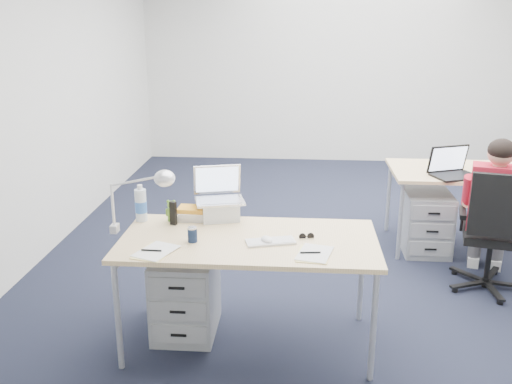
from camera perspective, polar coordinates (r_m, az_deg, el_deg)
floor at (r=5.29m, az=12.35°, el=-6.05°), size 7.00×7.00×0.00m
room at (r=4.89m, az=13.66°, el=12.74°), size 6.02×7.02×2.80m
desk_near at (r=3.57m, az=-0.74°, el=-5.36°), size 1.60×0.80×0.73m
desk_far at (r=5.50m, az=21.62°, el=1.55°), size 1.60×0.80×0.73m
office_chair at (r=4.79m, az=22.31°, el=-5.93°), size 0.74×0.74×0.98m
seated_person at (r=4.85m, az=22.58°, el=-1.74°), size 0.48×0.71×1.18m
drawer_pedestal_near at (r=3.90m, az=-7.03°, el=-10.08°), size 0.40×0.50×0.55m
drawer_pedestal_far at (r=5.37m, az=16.63°, el=-2.90°), size 0.40×0.50×0.55m
silver_laptop at (r=3.85m, az=-3.66°, el=-0.25°), size 0.38×0.33×0.34m
wireless_keyboard at (r=3.49m, az=1.46°, el=-4.97°), size 0.32×0.20×0.01m
computer_mouse at (r=3.49m, az=1.08°, el=-4.79°), size 0.10×0.12×0.04m
headphones at (r=3.89m, az=-4.43°, el=-2.43°), size 0.30×0.27×0.04m
can_koozie at (r=3.51m, az=-6.38°, el=-4.24°), size 0.08×0.08×0.10m
water_bottle at (r=3.89m, az=-11.45°, el=-1.08°), size 0.10×0.10×0.25m
bear_figurine at (r=3.87m, az=-8.46°, el=-1.82°), size 0.09×0.08×0.15m
book_stack at (r=3.89m, az=-6.38°, el=-2.14°), size 0.21×0.17×0.09m
cordless_phone at (r=3.80m, az=-8.28°, el=-2.12°), size 0.05×0.04×0.16m
papers_left at (r=3.40m, az=-10.13°, el=-5.92°), size 0.26×0.30×0.01m
papers_right at (r=3.34m, az=5.75°, el=-6.19°), size 0.23×0.29×0.01m
sunglasses at (r=3.57m, az=5.08°, el=-4.44°), size 0.10×0.06×0.02m
desk_lamp at (r=3.66m, az=-12.22°, el=-0.82°), size 0.41×0.27×0.44m
dark_laptop at (r=5.15m, az=19.47°, el=2.86°), size 0.48×0.47×0.27m
far_papers at (r=5.49m, az=17.86°, el=2.44°), size 0.29×0.35×0.01m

